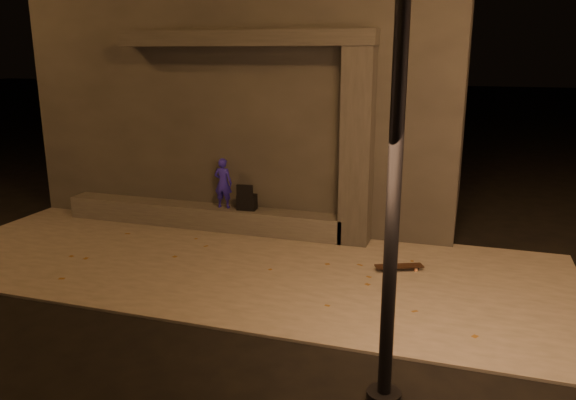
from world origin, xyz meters
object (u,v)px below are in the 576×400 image
(skateboarder, at_px, (223,183))
(column, at_px, (357,148))
(skateboard, at_px, (399,266))
(street_lamp_0, at_px, (403,6))
(backpack, at_px, (247,201))

(skateboarder, bearing_deg, column, 178.15)
(skateboard, relative_size, street_lamp_0, 0.12)
(skateboarder, bearing_deg, street_lamp_0, 127.68)
(skateboarder, height_order, backpack, skateboarder)
(skateboarder, height_order, skateboard, skateboarder)
(backpack, bearing_deg, column, -5.28)
(skateboarder, bearing_deg, backpack, 178.15)
(column, xyz_separation_m, skateboard, (0.99, -1.21, -1.73))
(column, distance_m, skateboarder, 2.82)
(skateboarder, xyz_separation_m, backpack, (0.51, 0.00, -0.33))
(column, xyz_separation_m, street_lamp_0, (1.28, -4.81, 2.07))
(column, relative_size, street_lamp_0, 0.52)
(skateboarder, relative_size, street_lamp_0, 0.15)
(backpack, distance_m, skateboard, 3.45)
(skateboarder, distance_m, skateboard, 3.98)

